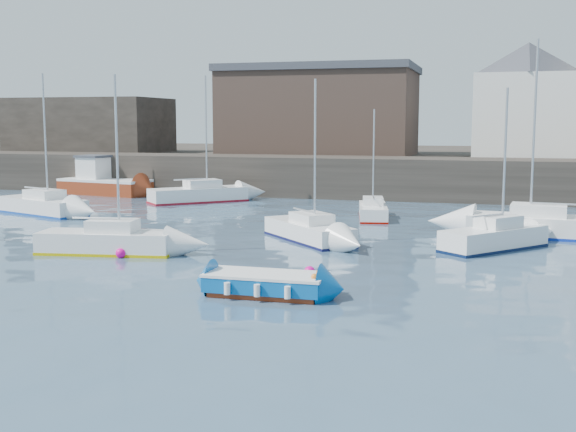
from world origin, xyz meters
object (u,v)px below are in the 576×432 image
(blue_dinghy, at_px, (266,283))
(sailboat_a, at_px, (108,241))
(sailboat_b, at_px, (309,230))
(sailboat_c, at_px, (494,237))
(sailboat_d, at_px, (545,225))
(sailboat_f, at_px, (373,211))
(buoy_far, at_px, (331,237))
(sailboat_e, at_px, (42,205))
(sailboat_h, at_px, (199,194))
(buoy_mid, at_px, (310,277))
(buoy_near, at_px, (121,258))
(fishing_boat, at_px, (102,182))

(blue_dinghy, height_order, sailboat_a, sailboat_a)
(blue_dinghy, xyz_separation_m, sailboat_a, (-8.92, 5.41, 0.12))
(sailboat_b, relative_size, sailboat_c, 1.07)
(sailboat_a, height_order, sailboat_d, sailboat_d)
(blue_dinghy, relative_size, sailboat_f, 0.62)
(buoy_far, bearing_deg, sailboat_a, -139.69)
(sailboat_c, height_order, sailboat_f, sailboat_c)
(sailboat_d, bearing_deg, blue_dinghy, -121.94)
(sailboat_b, height_order, buoy_far, sailboat_b)
(sailboat_f, bearing_deg, sailboat_b, -100.56)
(blue_dinghy, bearing_deg, sailboat_e, 140.52)
(sailboat_h, bearing_deg, buoy_mid, -57.94)
(buoy_mid, bearing_deg, sailboat_c, 50.35)
(buoy_mid, bearing_deg, sailboat_h, 122.06)
(sailboat_c, distance_m, buoy_far, 7.94)
(buoy_near, height_order, buoy_mid, buoy_near)
(sailboat_c, xyz_separation_m, sailboat_h, (-20.17, 13.96, 0.03))
(sailboat_b, bearing_deg, sailboat_e, 164.29)
(sailboat_c, xyz_separation_m, buoy_mid, (-6.51, -7.85, -0.55))
(sailboat_f, bearing_deg, sailboat_h, 158.75)
(blue_dinghy, xyz_separation_m, sailboat_c, (7.18, 11.05, 0.13))
(sailboat_d, relative_size, buoy_mid, 22.68)
(sailboat_b, height_order, buoy_near, sailboat_b)
(sailboat_c, relative_size, sailboat_e, 0.84)
(sailboat_c, relative_size, buoy_near, 16.67)
(sailboat_b, bearing_deg, sailboat_f, 79.44)
(buoy_near, bearing_deg, buoy_mid, -9.60)
(sailboat_b, bearing_deg, blue_dinghy, -82.95)
(sailboat_e, xyz_separation_m, buoy_far, (19.03, -3.74, -0.55))
(sailboat_b, bearing_deg, sailboat_h, 129.79)
(sailboat_e, bearing_deg, sailboat_c, -10.84)
(buoy_near, bearing_deg, sailboat_d, 31.56)
(blue_dinghy, distance_m, buoy_near, 9.15)
(sailboat_a, relative_size, sailboat_e, 0.90)
(blue_dinghy, height_order, buoy_mid, blue_dinghy)
(sailboat_b, relative_size, sailboat_f, 1.19)
(sailboat_a, relative_size, sailboat_f, 1.20)
(blue_dinghy, bearing_deg, buoy_near, 149.49)
(blue_dinghy, xyz_separation_m, sailboat_b, (-1.37, 11.05, 0.08))
(blue_dinghy, height_order, sailboat_b, sailboat_b)
(sailboat_d, xyz_separation_m, sailboat_f, (-9.30, 4.49, -0.13))
(sailboat_c, height_order, sailboat_d, sailboat_d)
(sailboat_f, relative_size, buoy_mid, 15.04)
(sailboat_a, height_order, sailboat_c, sailboat_a)
(sailboat_f, distance_m, sailboat_h, 14.24)
(sailboat_c, xyz_separation_m, sailboat_d, (2.40, 4.30, 0.04))
(fishing_boat, xyz_separation_m, buoy_far, (21.81, -15.62, -0.94))
(sailboat_f, distance_m, buoy_mid, 16.66)
(sailboat_e, xyz_separation_m, buoy_mid, (20.32, -12.99, -0.55))
(blue_dinghy, height_order, sailboat_d, sailboat_d)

